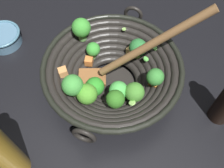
# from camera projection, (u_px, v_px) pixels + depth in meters

# --- Properties ---
(ground_plane) EXTENTS (4.00, 4.00, 0.00)m
(ground_plane) POSITION_uv_depth(u_px,v_px,m) (112.00, 85.00, 0.69)
(ground_plane) COLOR black
(wok) EXTENTS (0.35, 0.37, 0.27)m
(wok) POSITION_uv_depth(u_px,v_px,m) (112.00, 72.00, 0.64)
(wok) COLOR black
(wok) RESTS_ON ground
(cooking_oil_bottle) EXTENTS (0.06, 0.06, 0.26)m
(cooking_oil_bottle) POSITION_uv_depth(u_px,v_px,m) (2.00, 153.00, 0.49)
(cooking_oil_bottle) COLOR #AD7F23
(cooking_oil_bottle) RESTS_ON ground
(prep_bowl) EXTENTS (0.11, 0.11, 0.04)m
(prep_bowl) POSITION_uv_depth(u_px,v_px,m) (3.00, 37.00, 0.75)
(prep_bowl) COLOR slate
(prep_bowl) RESTS_ON ground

